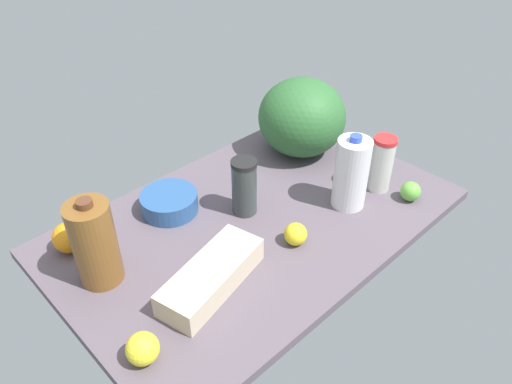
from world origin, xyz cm
name	(u,v)px	position (x,y,z in cm)	size (l,w,h in cm)	color
countertop	(256,222)	(0.00, 0.00, 1.50)	(120.00, 76.00, 3.00)	#584D57
watermelon	(302,117)	(-38.52, -16.94, 16.70)	(30.70, 30.70, 27.40)	#2C622F
chocolate_milk_jug	(95,243)	(46.07, -10.52, 15.03)	(11.27, 11.27, 25.62)	brown
egg_carton	(212,276)	(27.17, 11.88, 6.51)	(31.78, 11.75, 7.03)	beige
tumbler_cup	(382,164)	(-39.81, 16.35, 12.48)	(7.34, 7.34, 18.89)	beige
shaker_bottle	(244,187)	(0.05, -5.08, 12.23)	(7.84, 7.84, 18.38)	#363E3D
milk_jug	(351,173)	(-25.93, 14.61, 14.55)	(10.41, 10.41, 24.66)	white
mixing_bowl	(169,202)	(16.48, -21.36, 6.01)	(17.55, 17.55, 6.01)	#2A538C
orange_far_back	(69,237)	(46.97, -26.17, 7.42)	(8.85, 8.85, 8.85)	orange
lime_beside_bowl	(411,191)	(-41.84, 26.96, 6.17)	(6.35, 6.35, 6.35)	#62AC3E
lemon_near_front	(296,234)	(-0.51, 15.66, 6.30)	(6.60, 6.60, 6.60)	yellow
lemon_loose	(143,349)	(52.30, 18.41, 6.80)	(7.61, 7.61, 7.61)	yellow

